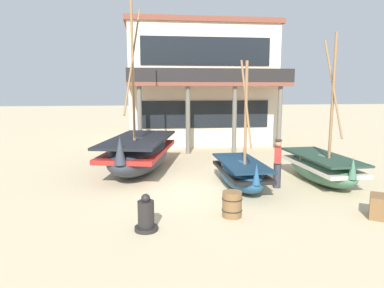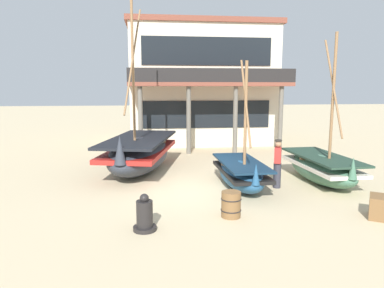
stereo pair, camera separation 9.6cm
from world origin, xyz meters
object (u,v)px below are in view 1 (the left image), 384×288
Objects in this scene: fishing_boat_near_left at (241,173)px; fishing_boat_far_right at (321,167)px; fishing_boat_centre_large at (139,153)px; fisherman_by_hull at (278,164)px; capstan_winch at (146,216)px; harbor_building_main at (198,84)px; wooden_barrel at (232,204)px.

fishing_boat_far_right is at bearing 5.97° from fishing_boat_near_left.
fishing_boat_near_left is 0.64× the size of fishing_boat_centre_large.
fishing_boat_far_right reaches higher than fisherman_by_hull.
fishing_boat_far_right is at bearing -21.13° from fishing_boat_centre_large.
fishing_boat_centre_large is 4.04× the size of fisherman_by_hull.
fishing_boat_near_left is 4.68m from capstan_winch.
capstan_winch is at bearing -102.83° from harbor_building_main.
fishing_boat_far_right is 1.92m from fisherman_by_hull.
fishing_boat_far_right is 3.13× the size of fisherman_by_hull.
fishing_boat_far_right is (6.64, -2.57, -0.21)m from fishing_boat_centre_large.
harbor_building_main is at bearing 67.17° from fishing_boat_centre_large.
harbor_building_main is (1.15, 14.44, 3.33)m from wooden_barrel.
fishing_boat_near_left reaches higher than capstan_winch.
fisherman_by_hull is (1.26, -0.13, 0.31)m from fishing_boat_near_left.
fisherman_by_hull is at bearing -166.24° from fishing_boat_far_right.
capstan_winch is 0.10× the size of harbor_building_main.
harbor_building_main reaches higher than fisherman_by_hull.
harbor_building_main is at bearing 85.45° from wooden_barrel.
fisherman_by_hull is at bearing -5.81° from fishing_boat_near_left.
fishing_boat_far_right is at bearing 30.06° from capstan_winch.
fisherman_by_hull is (4.80, -3.02, 0.05)m from fishing_boat_centre_large.
wooden_barrel is at bearing -109.69° from fishing_boat_near_left.
capstan_winch is 2.37m from wooden_barrel.
fishing_boat_centre_large reaches higher than fishing_boat_near_left.
fishing_boat_far_right is 0.58× the size of harbor_building_main.
fishing_boat_far_right is 7.35m from capstan_winch.
fishing_boat_near_left is at bearing -39.25° from fishing_boat_centre_large.
capstan_winch is at bearing -144.42° from fisherman_by_hull.
fisherman_by_hull is 3.45m from wooden_barrel.
wooden_barrel is at bearing -143.26° from fishing_boat_far_right.
fishing_boat_near_left is at bearing 174.19° from fisherman_by_hull.
fisherman_by_hull is at bearing 49.29° from wooden_barrel.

